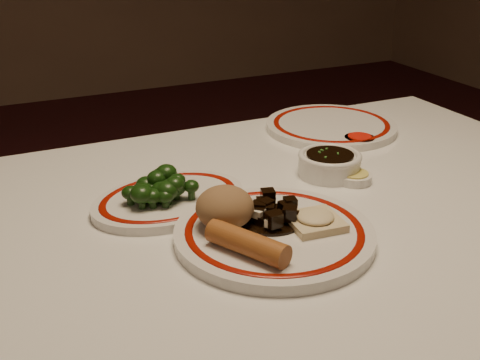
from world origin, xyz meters
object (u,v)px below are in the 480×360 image
rice_mound (225,207)px  soy_bowl (329,165)px  main_plate (274,234)px  dining_table (304,253)px  spring_roll (247,243)px  broccoli_plate (169,199)px  stirfry_heap (270,213)px  fried_wonton (315,220)px  broccoli_pile (161,186)px

rice_mound → soy_bowl: size_ratio=0.76×
main_plate → soy_bowl: size_ratio=3.08×
dining_table → rice_mound: rice_mound is taller
main_plate → spring_roll: spring_roll is taller
broccoli_plate → rice_mound: bearing=-73.9°
stirfry_heap → broccoli_plate: size_ratio=0.35×
main_plate → fried_wonton: (0.06, -0.01, 0.02)m
broccoli_pile → soy_bowl: size_ratio=1.07×
rice_mound → fried_wonton: rice_mound is taller
stirfry_heap → main_plate: bearing=-105.8°
main_plate → broccoli_plate: size_ratio=1.19×
main_plate → soy_bowl: bearing=39.8°
spring_roll → broccoli_plate: size_ratio=0.42×
broccoli_plate → main_plate: bearing=-60.4°
broccoli_plate → broccoli_pile: broccoli_pile is taller
stirfry_heap → broccoli_pile: 0.19m
dining_table → soy_bowl: size_ratio=10.39×
main_plate → soy_bowl: soy_bowl is taller
stirfry_heap → broccoli_pile: size_ratio=0.84×
rice_mound → broccoli_pile: (-0.05, 0.14, -0.01)m
spring_roll → soy_bowl: bearing=11.3°
broccoli_plate → soy_bowl: soy_bowl is taller
main_plate → stirfry_heap: stirfry_heap is taller
dining_table → soy_bowl: 0.18m
fried_wonton → dining_table: bearing=65.8°
dining_table → main_plate: (-0.10, -0.08, 0.10)m
spring_roll → broccoli_pile: broccoli_pile is taller
broccoli_pile → soy_bowl: broccoli_pile is taller
rice_mound → fried_wonton: (0.12, -0.06, -0.02)m
fried_wonton → stirfry_heap: (-0.05, 0.04, 0.00)m
dining_table → fried_wonton: (-0.04, -0.09, 0.12)m
spring_roll → stirfry_heap: 0.11m
spring_roll → broccoli_plate: bearing=71.6°
broccoli_pile → main_plate: bearing=-56.8°
rice_mound → broccoli_plate: 0.15m
rice_mound → broccoli_plate: (-0.04, 0.14, -0.04)m
main_plate → broccoli_pile: 0.21m
dining_table → fried_wonton: bearing=-114.2°
soy_bowl → broccoli_plate: bearing=178.7°
dining_table → broccoli_pile: 0.27m
rice_mound → broccoli_pile: size_ratio=0.71×
main_plate → rice_mound: size_ratio=4.07×
dining_table → main_plate: 0.17m
fried_wonton → broccoli_pile: 0.26m
main_plate → soy_bowl: (0.21, 0.17, 0.01)m
stirfry_heap → rice_mound: bearing=169.4°
rice_mound → spring_roll: (-0.00, -0.09, -0.01)m
main_plate → rice_mound: (-0.06, 0.04, 0.04)m
spring_roll → broccoli_plate: 0.23m
spring_roll → rice_mound: bearing=59.5°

